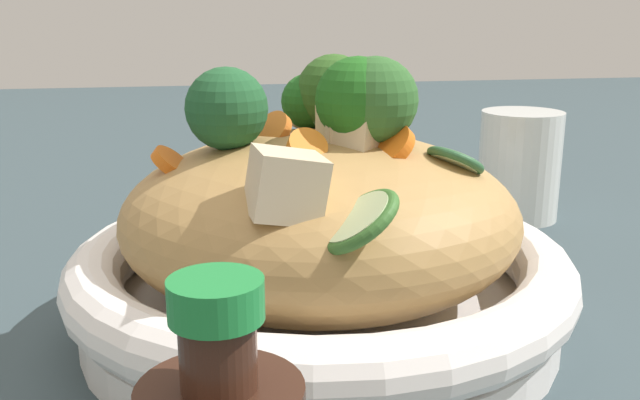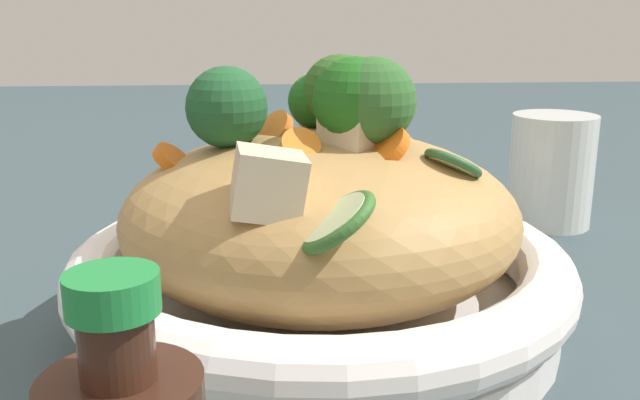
% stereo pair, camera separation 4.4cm
% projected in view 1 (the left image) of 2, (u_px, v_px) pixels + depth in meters
% --- Properties ---
extents(ground_plane, '(3.00, 3.00, 0.00)m').
position_uv_depth(ground_plane, '(320.00, 324.00, 0.46)').
color(ground_plane, '#354449').
extents(serving_bowl, '(0.32, 0.32, 0.06)m').
position_uv_depth(serving_bowl, '(320.00, 281.00, 0.45)').
color(serving_bowl, white).
rests_on(serving_bowl, ground_plane).
extents(noodle_heap, '(0.25, 0.25, 0.11)m').
position_uv_depth(noodle_heap, '(320.00, 216.00, 0.44)').
color(noodle_heap, '#AC824A').
rests_on(noodle_heap, serving_bowl).
extents(broccoli_florets, '(0.15, 0.12, 0.06)m').
position_uv_depth(broccoli_florets, '(324.00, 102.00, 0.43)').
color(broccoli_florets, '#94B66A').
rests_on(broccoli_florets, serving_bowl).
extents(carrot_coins, '(0.16, 0.14, 0.04)m').
position_uv_depth(carrot_coins, '(300.00, 142.00, 0.43)').
color(carrot_coins, orange).
rests_on(carrot_coins, serving_bowl).
extents(zucchini_slices, '(0.12, 0.20, 0.06)m').
position_uv_depth(zucchini_slices, '(360.00, 166.00, 0.40)').
color(zucchini_slices, '#C0DD99').
rests_on(zucchini_slices, serving_bowl).
extents(chicken_chunks, '(0.09, 0.11, 0.05)m').
position_uv_depth(chicken_chunks, '(325.00, 153.00, 0.38)').
color(chicken_chunks, beige).
rests_on(chicken_chunks, serving_bowl).
extents(drinking_glass, '(0.08, 0.08, 0.11)m').
position_uv_depth(drinking_glass, '(519.00, 165.00, 0.68)').
color(drinking_glass, silver).
rests_on(drinking_glass, ground_plane).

